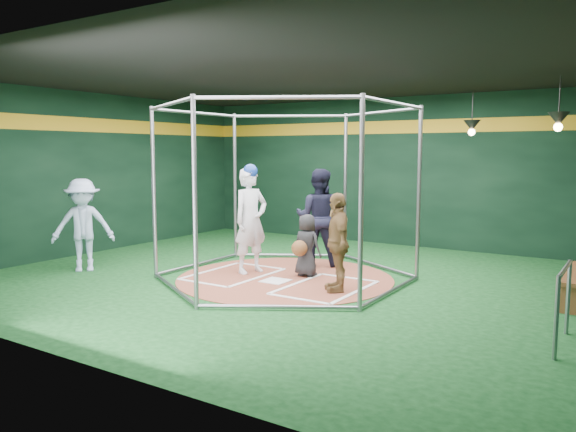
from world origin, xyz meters
The scene contains 14 objects.
room_shell centered at (0.00, 0.01, 1.75)m, with size 10.10×9.10×3.53m.
clay_disc centered at (0.00, 0.00, 0.01)m, with size 3.80×3.80×0.01m, color brown.
home_plate centered at (0.00, -0.30, 0.02)m, with size 0.43×0.43×0.01m, color white.
batter_box_left centered at (-0.95, -0.25, 0.02)m, with size 1.17×1.77×0.01m.
batter_box_right centered at (0.95, -0.25, 0.02)m, with size 1.17×1.77×0.01m.
batting_cage centered at (0.00, 0.00, 1.50)m, with size 4.05×4.67×3.00m.
pendant_lamp_near centered at (2.20, 3.60, 2.74)m, with size 0.34×0.34×0.90m.
pendant_lamp_far centered at (4.00, 2.00, 2.74)m, with size 0.34×0.34×0.90m.
batter_figure centered at (-0.78, 0.05, 1.00)m, with size 0.64×0.80×1.99m.
visitor_leopard centered at (1.20, -0.32, 0.80)m, with size 0.92×0.38×1.57m, color #A07944.
catcher_figure centered at (0.24, 0.32, 0.57)m, with size 0.56×0.58×1.11m.
umpire centered at (-0.08, 1.33, 0.95)m, with size 0.92×0.71×1.88m, color black.
bystander_blue centered at (-3.53, -1.48, 0.86)m, with size 1.11×0.64×1.73m, color #A9BCE0.
steel_railing centered at (4.55, -1.19, 0.62)m, with size 0.05×1.07×0.93m.
Camera 1 is at (5.27, -8.13, 2.22)m, focal length 35.00 mm.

